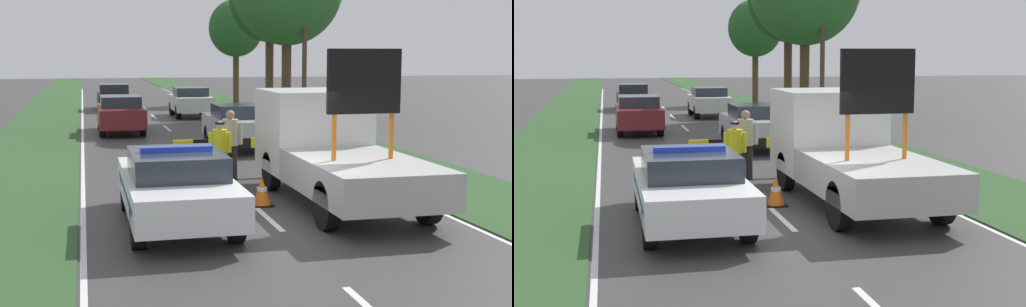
# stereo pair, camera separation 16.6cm
# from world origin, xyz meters

# --- Properties ---
(ground_plane) EXTENTS (160.00, 160.00, 0.00)m
(ground_plane) POSITION_xyz_m (0.00, 0.00, 0.00)
(ground_plane) COLOR #3D3A3A
(lane_markings) EXTENTS (7.19, 71.31, 0.01)m
(lane_markings) POSITION_xyz_m (0.00, 18.02, 0.00)
(lane_markings) COLOR silver
(lane_markings) RESTS_ON ground
(grass_verge_left) EXTENTS (3.22, 120.00, 0.03)m
(grass_verge_left) POSITION_xyz_m (-5.25, 20.00, 0.02)
(grass_verge_left) COLOR #2D5128
(grass_verge_left) RESTS_ON ground
(grass_verge_right) EXTENTS (3.22, 120.00, 0.03)m
(grass_verge_right) POSITION_xyz_m (5.25, 20.00, 0.02)
(grass_verge_right) COLOR #2D5128
(grass_verge_right) RESTS_ON ground
(police_car) EXTENTS (1.91, 4.96, 1.52)m
(police_car) POSITION_xyz_m (-1.82, 0.69, 0.76)
(police_car) COLOR white
(police_car) RESTS_ON ground
(work_truck) EXTENTS (2.27, 6.31, 3.31)m
(work_truck) POSITION_xyz_m (1.82, 2.33, 1.17)
(work_truck) COLOR white
(work_truck) RESTS_ON ground
(road_barrier) EXTENTS (3.07, 0.08, 1.01)m
(road_barrier) POSITION_xyz_m (0.27, 5.66, 0.83)
(road_barrier) COLOR black
(road_barrier) RESTS_ON ground
(police_officer) EXTENTS (0.57, 0.36, 1.58)m
(police_officer) POSITION_xyz_m (-0.25, 4.53, 0.94)
(police_officer) COLOR #191E38
(police_officer) RESTS_ON ground
(pedestrian_civilian) EXTENTS (0.64, 0.41, 1.79)m
(pedestrian_civilian) POSITION_xyz_m (0.15, 5.20, 1.05)
(pedestrian_civilian) COLOR #232326
(pedestrian_civilian) RESTS_ON ground
(traffic_cone_near_police) EXTENTS (0.45, 0.45, 0.62)m
(traffic_cone_near_police) POSITION_xyz_m (0.17, 1.96, 0.31)
(traffic_cone_near_police) COLOR black
(traffic_cone_near_police) RESTS_ON ground
(traffic_cone_centre_front) EXTENTS (0.51, 0.51, 0.70)m
(traffic_cone_centre_front) POSITION_xyz_m (-1.79, 5.04, 0.35)
(traffic_cone_centre_front) COLOR black
(traffic_cone_centre_front) RESTS_ON ground
(queued_car_sedan_silver) EXTENTS (1.90, 4.16, 1.51)m
(queued_car_sedan_silver) POSITION_xyz_m (1.64, 10.95, 0.80)
(queued_car_sedan_silver) COLOR #B2B2B7
(queued_car_sedan_silver) RESTS_ON ground
(queued_car_wagon_maroon) EXTENTS (1.77, 4.52, 1.51)m
(queued_car_wagon_maroon) POSITION_xyz_m (-2.02, 16.80, 0.79)
(queued_car_wagon_maroon) COLOR maroon
(queued_car_wagon_maroon) RESTS_ON ground
(queued_car_van_white) EXTENTS (1.81, 3.95, 1.49)m
(queued_car_van_white) POSITION_xyz_m (1.81, 23.43, 0.79)
(queued_car_van_white) COLOR silver
(queued_car_van_white) RESTS_ON ground
(queued_car_sedan_black) EXTENTS (1.78, 4.68, 1.48)m
(queued_car_sedan_black) POSITION_xyz_m (-1.78, 28.85, 0.76)
(queued_car_sedan_black) COLOR black
(queued_car_sedan_black) RESTS_ON ground
(roadside_tree_near_right) EXTENTS (3.43, 3.43, 6.56)m
(roadside_tree_near_right) POSITION_xyz_m (6.02, 32.07, 4.73)
(roadside_tree_near_right) COLOR #4C3823
(roadside_tree_near_right) RESTS_ON ground
(roadside_tree_mid_left) EXTENTS (3.96, 3.96, 7.89)m
(roadside_tree_mid_left) POSITION_xyz_m (5.47, 21.59, 5.77)
(roadside_tree_mid_left) COLOR #4C3823
(roadside_tree_mid_left) RESTS_ON ground
(utility_pole) EXTENTS (1.20, 0.20, 6.40)m
(utility_pole) POSITION_xyz_m (5.52, 16.04, 3.31)
(utility_pole) COLOR #473828
(utility_pole) RESTS_ON ground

